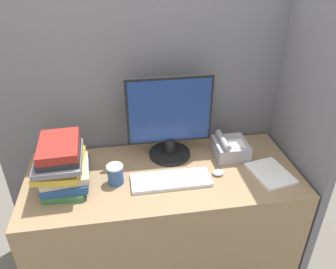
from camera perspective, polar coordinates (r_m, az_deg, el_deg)
name	(u,v)px	position (r m, az deg, el deg)	size (l,w,h in m)	color
cubicle_panel_rear	(155,126)	(2.00, -2.35, 1.53)	(1.85, 0.04, 1.75)	slate
cubicle_panel_right	(297,142)	(1.97, 21.52, -1.29)	(0.04, 0.68, 1.75)	slate
desk	(164,225)	(2.03, -0.78, -15.48)	(1.45, 0.62, 0.77)	#937551
monitor	(170,122)	(1.80, 0.30, 2.20)	(0.47, 0.24, 0.48)	black
keyboard	(171,180)	(1.70, 0.52, -7.99)	(0.41, 0.15, 0.02)	silver
mouse	(218,173)	(1.77, 8.74, -6.59)	(0.06, 0.05, 0.02)	silver
coffee_cup	(115,174)	(1.69, -9.15, -6.87)	(0.08, 0.08, 0.11)	#335999
book_stack	(63,165)	(1.69, -17.89, -5.09)	(0.26, 0.32, 0.26)	#38723F
desk_telephone	(230,148)	(1.91, 10.74, -2.33)	(0.18, 0.20, 0.12)	#99999E
paper_pile	(270,173)	(1.84, 17.41, -6.46)	(0.22, 0.27, 0.02)	white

